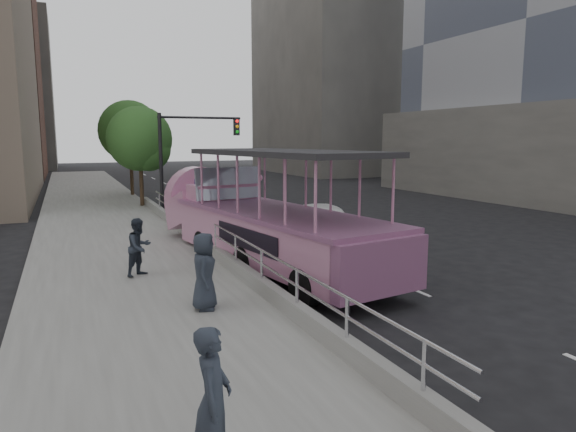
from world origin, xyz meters
name	(u,v)px	position (x,y,z in m)	size (l,w,h in m)	color
ground	(336,272)	(0.00, 0.00, 0.00)	(160.00, 160.00, 0.00)	black
sidewalk	(106,228)	(-5.75, 10.00, 0.15)	(5.50, 80.00, 0.30)	#9D9D98
kerb_wall	(216,252)	(-3.12, 2.00, 0.48)	(0.24, 30.00, 0.36)	#979792
guardrail	(216,231)	(-3.12, 2.00, 1.14)	(0.07, 22.00, 0.71)	silver
duck_boat	(260,223)	(-1.77, 1.77, 1.35)	(4.33, 11.19, 3.63)	black
car	(324,224)	(1.61, 3.82, 0.78)	(1.85, 4.59, 1.57)	white
pedestrian_near	(213,400)	(-5.96, -8.00, 1.13)	(0.61, 0.40, 1.67)	#29303C
pedestrian_mid	(139,247)	(-5.56, 0.80, 1.08)	(0.76, 0.59, 1.56)	#29303C
pedestrian_far	(204,271)	(-4.67, -2.59, 1.14)	(0.82, 0.53, 1.67)	#29303C
parking_sign	(197,204)	(-2.99, 4.94, 1.62)	(0.23, 0.54, 2.56)	#232325
traffic_signal	(185,148)	(-1.70, 12.50, 3.50)	(4.20, 0.32, 5.20)	#232325
street_tree_near	(142,141)	(-3.30, 15.93, 3.82)	(3.52, 3.52, 5.72)	#3E2B1C
street_tree_far	(131,133)	(-3.10, 21.93, 4.31)	(3.97, 3.97, 6.45)	#3E2B1C
midrise_stone_a	(358,37)	(26.00, 42.00, 16.00)	(20.00, 20.00, 32.00)	gray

